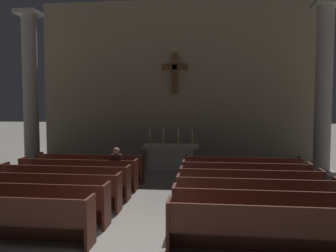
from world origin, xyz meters
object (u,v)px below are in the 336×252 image
(candlestick_inner_left, at_px, (163,140))
(pew_right_row_5, at_px, (245,178))
(pew_left_row_4, at_px, (65,181))
(pew_right_row_1, at_px, (273,230))
(pew_left_row_6, at_px, (90,168))
(column_right_second, at_px, (323,92))
(column_left_second, at_px, (31,93))
(candlestick_outer_right, at_px, (192,140))
(pew_left_row_5, at_px, (78,174))
(candlestick_inner_right, at_px, (178,140))
(pew_right_row_2, at_px, (263,211))
(pew_right_row_4, at_px, (250,186))
(pew_right_row_6, at_px, (242,171))
(pew_left_row_2, at_px, (26,203))
(lone_worshipper, at_px, (117,167))
(pew_left_row_3, at_px, (48,191))
(pew_right_row_3, at_px, (256,197))
(altar, at_px, (171,157))
(candlestick_outer_left, at_px, (150,140))

(candlestick_inner_left, bearing_deg, pew_right_row_5, -49.30)
(pew_left_row_4, bearing_deg, pew_right_row_1, -30.84)
(pew_left_row_6, distance_m, column_right_second, 8.75)
(column_left_second, bearing_deg, pew_left_row_4, -51.75)
(pew_left_row_4, relative_size, pew_right_row_1, 1.00)
(candlestick_outer_right, bearing_deg, pew_left_row_5, -135.76)
(candlestick_inner_right, bearing_deg, pew_right_row_2, -70.54)
(pew_right_row_4, xyz_separation_m, pew_right_row_6, (0.00, 2.02, 0.00))
(pew_left_row_6, bearing_deg, pew_left_row_2, -90.00)
(pew_left_row_4, xyz_separation_m, candlestick_outer_right, (3.38, 4.30, 0.73))
(pew_left_row_2, distance_m, pew_right_row_5, 5.90)
(pew_right_row_4, bearing_deg, pew_left_row_6, 158.29)
(candlestick_outer_right, bearing_deg, lone_worshipper, -123.55)
(pew_right_row_6, bearing_deg, pew_right_row_2, -90.00)
(pew_right_row_5, relative_size, candlestick_outer_right, 5.96)
(pew_left_row_2, relative_size, pew_left_row_3, 1.00)
(column_right_second, bearing_deg, pew_left_row_5, -160.41)
(pew_right_row_3, distance_m, candlestick_inner_left, 6.06)
(candlestick_outer_right, relative_size, lone_worshipper, 0.47)
(pew_left_row_6, height_order, altar, altar)
(pew_right_row_3, distance_m, candlestick_outer_right, 5.61)
(lone_worshipper, bearing_deg, pew_right_row_6, 14.17)
(pew_right_row_2, distance_m, pew_right_row_5, 3.02)
(pew_right_row_1, relative_size, pew_right_row_5, 1.00)
(pew_right_row_3, bearing_deg, candlestick_inner_left, 118.08)
(pew_right_row_2, bearing_deg, pew_right_row_1, -90.00)
(pew_left_row_3, height_order, pew_right_row_6, same)
(column_right_second, height_order, candlestick_outer_right, column_right_second)
(pew_left_row_4, bearing_deg, candlestick_inner_right, 56.64)
(column_right_second, height_order, candlestick_outer_left, column_right_second)
(candlestick_outer_right, distance_m, lone_worshipper, 3.94)
(pew_left_row_6, bearing_deg, lone_worshipper, -38.37)
(pew_left_row_2, xyz_separation_m, pew_right_row_4, (5.06, 2.02, 0.00))
(pew_left_row_4, height_order, candlestick_inner_right, candlestick_inner_right)
(pew_left_row_5, bearing_deg, column_left_second, 136.74)
(column_left_second, bearing_deg, pew_left_row_3, -57.93)
(pew_right_row_2, height_order, candlestick_outer_left, candlestick_outer_left)
(pew_left_row_6, bearing_deg, candlestick_inner_right, 38.90)
(altar, height_order, lone_worshipper, lone_worshipper)
(pew_right_row_1, height_order, lone_worshipper, lone_worshipper)
(pew_right_row_2, distance_m, lone_worshipper, 4.92)
(pew_right_row_2, height_order, altar, altar)
(pew_left_row_5, distance_m, pew_right_row_3, 5.45)
(pew_right_row_2, distance_m, column_left_second, 10.39)
(pew_right_row_3, relative_size, pew_right_row_5, 1.00)
(pew_right_row_6, relative_size, column_left_second, 0.58)
(pew_left_row_6, xyz_separation_m, pew_right_row_5, (5.06, -1.01, 0.00))
(pew_right_row_2, bearing_deg, candlestick_outer_left, 118.16)
(pew_right_row_6, bearing_deg, candlestick_inner_left, 141.10)
(pew_right_row_3, height_order, column_right_second, column_right_second)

